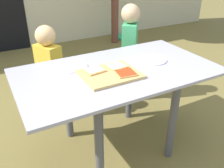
{
  "coord_description": "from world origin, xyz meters",
  "views": [
    {
      "loc": [
        -0.82,
        -1.42,
        1.46
      ],
      "look_at": [
        -0.05,
        0.0,
        0.61
      ],
      "focal_mm": 39.34,
      "sensor_mm": 36.0,
      "label": 1
    }
  ],
  "objects_px": {
    "cutting_board": "(110,74)",
    "child_left": "(49,66)",
    "dining_table": "(117,83)",
    "pizza_slice_near_right": "(126,73)",
    "pizza_slice_far_left": "(94,70)",
    "plate_white_left": "(72,66)",
    "pizza_slice_far_right": "(116,66)",
    "plate_white_right": "(152,60)",
    "child_right": "(130,46)",
    "garden_hose_coil": "(126,37)"
  },
  "relations": [
    {
      "from": "dining_table",
      "to": "child_right",
      "type": "relative_size",
      "value": 1.41
    },
    {
      "from": "pizza_slice_far_left",
      "to": "pizza_slice_near_right",
      "type": "xyz_separation_m",
      "value": [
        0.17,
        -0.15,
        0.0
      ]
    },
    {
      "from": "child_right",
      "to": "pizza_slice_far_right",
      "type": "bearing_deg",
      "value": -129.08
    },
    {
      "from": "pizza_slice_far_left",
      "to": "garden_hose_coil",
      "type": "xyz_separation_m",
      "value": [
        1.86,
        2.6,
        -0.73
      ]
    },
    {
      "from": "pizza_slice_near_right",
      "to": "plate_white_left",
      "type": "relative_size",
      "value": 0.66
    },
    {
      "from": "dining_table",
      "to": "pizza_slice_far_right",
      "type": "relative_size",
      "value": 9.91
    },
    {
      "from": "child_left",
      "to": "child_right",
      "type": "bearing_deg",
      "value": -4.9
    },
    {
      "from": "child_left",
      "to": "child_right",
      "type": "distance_m",
      "value": 0.85
    },
    {
      "from": "dining_table",
      "to": "cutting_board",
      "type": "distance_m",
      "value": 0.16
    },
    {
      "from": "cutting_board",
      "to": "pizza_slice_far_right",
      "type": "xyz_separation_m",
      "value": [
        0.09,
        0.06,
        0.02
      ]
    },
    {
      "from": "cutting_board",
      "to": "dining_table",
      "type": "bearing_deg",
      "value": 31.62
    },
    {
      "from": "cutting_board",
      "to": "child_left",
      "type": "distance_m",
      "value": 0.83
    },
    {
      "from": "cutting_board",
      "to": "pizza_slice_near_right",
      "type": "bearing_deg",
      "value": -37.48
    },
    {
      "from": "garden_hose_coil",
      "to": "pizza_slice_far_right",
      "type": "bearing_deg",
      "value": -122.81
    },
    {
      "from": "pizza_slice_far_right",
      "to": "pizza_slice_near_right",
      "type": "relative_size",
      "value": 0.98
    },
    {
      "from": "plate_white_right",
      "to": "child_left",
      "type": "bearing_deg",
      "value": 133.66
    },
    {
      "from": "cutting_board",
      "to": "child_right",
      "type": "xyz_separation_m",
      "value": [
        0.61,
        0.7,
        -0.11
      ]
    },
    {
      "from": "pizza_slice_far_right",
      "to": "plate_white_right",
      "type": "distance_m",
      "value": 0.34
    },
    {
      "from": "pizza_slice_far_right",
      "to": "child_right",
      "type": "bearing_deg",
      "value": 50.92
    },
    {
      "from": "pizza_slice_far_right",
      "to": "pizza_slice_far_left",
      "type": "bearing_deg",
      "value": 174.44
    },
    {
      "from": "cutting_board",
      "to": "pizza_slice_far_left",
      "type": "distance_m",
      "value": 0.12
    },
    {
      "from": "pizza_slice_near_right",
      "to": "pizza_slice_far_left",
      "type": "bearing_deg",
      "value": 139.4
    },
    {
      "from": "dining_table",
      "to": "cutting_board",
      "type": "height_order",
      "value": "cutting_board"
    },
    {
      "from": "plate_white_right",
      "to": "child_right",
      "type": "xyz_separation_m",
      "value": [
        0.18,
        0.62,
        -0.11
      ]
    },
    {
      "from": "pizza_slice_far_right",
      "to": "plate_white_left",
      "type": "relative_size",
      "value": 0.65
    },
    {
      "from": "pizza_slice_far_left",
      "to": "child_right",
      "type": "distance_m",
      "value": 0.94
    },
    {
      "from": "plate_white_right",
      "to": "child_left",
      "type": "distance_m",
      "value": 0.97
    },
    {
      "from": "child_right",
      "to": "pizza_slice_near_right",
      "type": "bearing_deg",
      "value": -124.01
    },
    {
      "from": "cutting_board",
      "to": "plate_white_left",
      "type": "relative_size",
      "value": 1.72
    },
    {
      "from": "pizza_slice_near_right",
      "to": "garden_hose_coil",
      "type": "relative_size",
      "value": 0.35
    },
    {
      "from": "pizza_slice_near_right",
      "to": "child_left",
      "type": "relative_size",
      "value": 0.16
    },
    {
      "from": "child_left",
      "to": "garden_hose_coil",
      "type": "height_order",
      "value": "child_left"
    },
    {
      "from": "plate_white_left",
      "to": "pizza_slice_far_left",
      "type": "bearing_deg",
      "value": -61.73
    },
    {
      "from": "cutting_board",
      "to": "pizza_slice_near_right",
      "type": "xyz_separation_m",
      "value": [
        0.09,
        -0.07,
        0.02
      ]
    },
    {
      "from": "pizza_slice_near_right",
      "to": "child_left",
      "type": "xyz_separation_m",
      "value": [
        -0.32,
        0.84,
        -0.2
      ]
    },
    {
      "from": "pizza_slice_far_left",
      "to": "plate_white_left",
      "type": "relative_size",
      "value": 0.65
    },
    {
      "from": "pizza_slice_far_right",
      "to": "child_left",
      "type": "bearing_deg",
      "value": 114.4
    },
    {
      "from": "cutting_board",
      "to": "child_left",
      "type": "xyz_separation_m",
      "value": [
        -0.24,
        0.77,
        -0.19
      ]
    },
    {
      "from": "child_right",
      "to": "plate_white_right",
      "type": "bearing_deg",
      "value": -106.31
    },
    {
      "from": "pizza_slice_far_left",
      "to": "garden_hose_coil",
      "type": "relative_size",
      "value": 0.35
    },
    {
      "from": "plate_white_right",
      "to": "child_left",
      "type": "relative_size",
      "value": 0.25
    },
    {
      "from": "plate_white_left",
      "to": "child_left",
      "type": "relative_size",
      "value": 0.25
    },
    {
      "from": "pizza_slice_far_right",
      "to": "plate_white_right",
      "type": "relative_size",
      "value": 0.65
    },
    {
      "from": "dining_table",
      "to": "plate_white_left",
      "type": "relative_size",
      "value": 6.43
    },
    {
      "from": "plate_white_right",
      "to": "plate_white_left",
      "type": "bearing_deg",
      "value": 163.56
    },
    {
      "from": "dining_table",
      "to": "pizza_slice_near_right",
      "type": "distance_m",
      "value": 0.18
    },
    {
      "from": "dining_table",
      "to": "pizza_slice_near_right",
      "type": "xyz_separation_m",
      "value": [
        -0.01,
        -0.12,
        0.13
      ]
    },
    {
      "from": "child_left",
      "to": "garden_hose_coil",
      "type": "relative_size",
      "value": 2.16
    },
    {
      "from": "pizza_slice_far_left",
      "to": "child_left",
      "type": "distance_m",
      "value": 0.74
    },
    {
      "from": "plate_white_left",
      "to": "child_left",
      "type": "xyz_separation_m",
      "value": [
        -0.05,
        0.51,
        -0.18
      ]
    }
  ]
}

